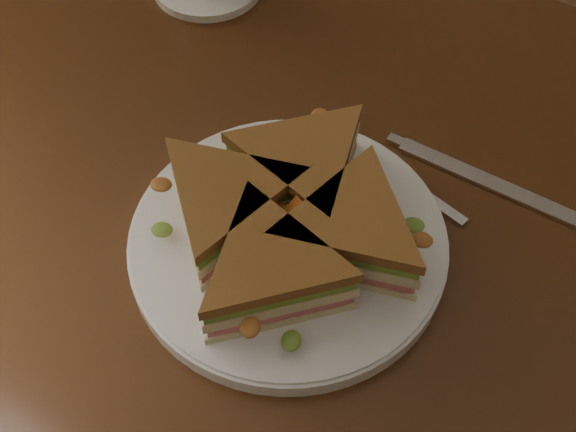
% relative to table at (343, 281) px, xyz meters
% --- Properties ---
extents(table, '(1.20, 0.80, 0.75)m').
position_rel_table_xyz_m(table, '(0.00, 0.00, 0.00)').
color(table, black).
rests_on(table, ground).
extents(plate, '(0.28, 0.28, 0.02)m').
position_rel_table_xyz_m(plate, '(-0.03, -0.05, 0.11)').
color(plate, white).
rests_on(plate, table).
extents(sandwich_wedges, '(0.29, 0.29, 0.06)m').
position_rel_table_xyz_m(sandwich_wedges, '(-0.03, -0.05, 0.14)').
color(sandwich_wedges, beige).
rests_on(sandwich_wedges, plate).
extents(crisps_mound, '(0.09, 0.09, 0.05)m').
position_rel_table_xyz_m(crisps_mound, '(-0.03, -0.05, 0.14)').
color(crisps_mound, '#B55317').
rests_on(crisps_mound, plate).
extents(spoon, '(0.18, 0.05, 0.01)m').
position_rel_table_xyz_m(spoon, '(-0.04, 0.08, 0.10)').
color(spoon, silver).
rests_on(spoon, table).
extents(knife, '(0.22, 0.02, 0.00)m').
position_rel_table_xyz_m(knife, '(0.08, 0.11, 0.10)').
color(knife, silver).
rests_on(knife, table).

